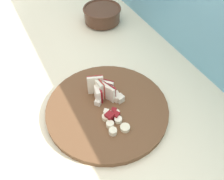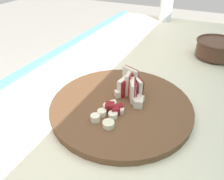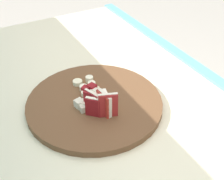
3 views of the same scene
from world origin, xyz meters
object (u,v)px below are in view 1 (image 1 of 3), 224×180
apple_wedge_fan (102,89)px  cutting_board (107,109)px  apple_dice_pile (113,106)px  ceramic_bowl (102,14)px  banana_slice_rows (115,123)px

apple_wedge_fan → cutting_board: bearing=-9.1°
apple_dice_pile → ceramic_bowl: bearing=157.8°
apple_wedge_fan → ceramic_bowl: bearing=154.2°
cutting_board → ceramic_bowl: ceramic_bowl is taller
apple_dice_pile → banana_slice_rows: (0.06, -0.02, -0.00)m
banana_slice_rows → apple_wedge_fan: bearing=172.1°
apple_dice_pile → apple_wedge_fan: bearing=-173.9°
cutting_board → ceramic_bowl: bearing=155.8°
apple_dice_pile → ceramic_bowl: (-0.46, 0.19, 0.01)m
cutting_board → apple_dice_pile: bearing=53.8°
ceramic_bowl → banana_slice_rows: bearing=-22.2°
cutting_board → apple_dice_pile: size_ratio=3.92×
cutting_board → banana_slice_rows: (0.07, -0.01, 0.02)m
apple_dice_pile → banana_slice_rows: bearing=-21.5°
cutting_board → apple_wedge_fan: apple_wedge_fan is taller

